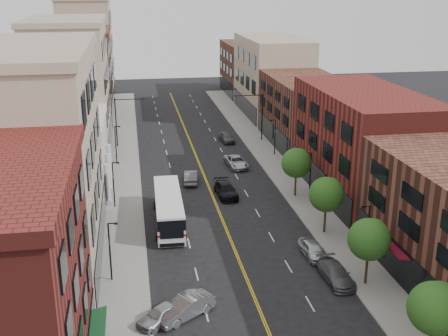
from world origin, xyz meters
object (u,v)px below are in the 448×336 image
car_parked_mid (336,274)px  car_lane_a (226,190)px  city_bus (169,207)px  car_lane_c (227,137)px  car_lane_behind (191,177)px  car_parked_far (313,249)px  car_angle_a (161,315)px  car_lane_b (236,162)px  car_angle_b (185,307)px

car_parked_mid → car_lane_a: (-5.60, 20.54, 0.05)m
city_bus → car_lane_c: bearing=70.7°
car_lane_behind → car_lane_c: bearing=-106.6°
city_bus → car_lane_behind: city_bus is taller
city_bus → car_lane_c: (11.00, 29.21, -1.04)m
city_bus → car_parked_far: size_ratio=2.95×
car_lane_a → car_angle_a: bearing=-113.6°
car_parked_mid → car_lane_b: 31.00m
car_angle_b → car_parked_far: 14.37m
car_lane_c → city_bus: bearing=-116.8°
city_bus → car_lane_a: (7.00, 6.54, -1.04)m
car_parked_mid → car_lane_a: 21.29m
city_bus → car_angle_b: bearing=-89.0°
city_bus → car_lane_b: city_bus is taller
car_lane_behind → car_parked_far: bearing=118.5°
car_angle_a → car_lane_behind: 29.80m
city_bus → car_lane_a: size_ratio=2.33×
car_parked_mid → car_lane_behind: bearing=106.6°
car_parked_mid → car_parked_far: 4.56m
car_lane_a → car_parked_far: bearing=-75.6°
car_lane_behind → car_angle_a: bearing=86.1°
car_parked_mid → car_lane_a: size_ratio=0.93×
car_angle_b → car_lane_b: car_angle_b is taller
car_parked_mid → car_lane_c: (-1.60, 43.21, 0.05)m
car_angle_a → car_lane_behind: (5.41, 29.31, 0.08)m
car_parked_far → car_lane_c: car_lane_c is taller
car_parked_far → car_lane_b: size_ratio=0.79×
city_bus → car_parked_mid: 18.86m
car_parked_far → car_lane_a: bearing=104.2°
car_angle_b → car_lane_c: size_ratio=1.08×
car_angle_b → car_lane_behind: car_angle_b is taller
city_bus → car_lane_b: (10.16, 16.91, -1.07)m
car_lane_a → car_lane_c: bearing=76.7°
car_angle_b → car_lane_a: bearing=129.6°
city_bus → car_lane_a: 9.64m
car_lane_behind → car_lane_a: (3.46, -5.23, 0.00)m
car_angle_a → car_parked_mid: car_parked_mid is taller
car_angle_b → car_lane_c: bearing=132.8°
car_angle_a → car_angle_b: car_angle_b is taller
car_lane_b → car_lane_c: (0.84, 12.30, 0.03)m
car_parked_far → car_lane_c: (-1.11, 38.67, 0.05)m
car_lane_a → car_lane_behind: bearing=120.1°
car_parked_far → car_angle_b: bearing=-151.6°
car_parked_mid → car_parked_far: bearing=93.5°
car_parked_mid → car_lane_behind: (-9.05, 25.77, 0.05)m
car_parked_mid → car_parked_far: car_parked_mid is taller
car_parked_mid → car_lane_behind: 27.32m
car_angle_a → car_angle_b: 1.83m
city_bus → car_parked_far: bearing=-36.6°
car_angle_a → car_lane_b: (12.03, 34.44, 0.05)m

